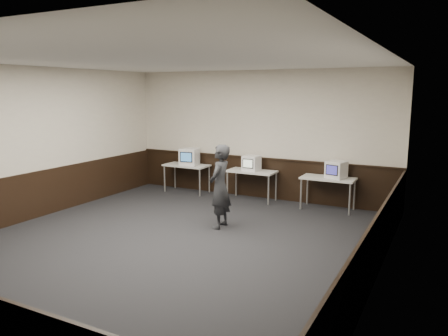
{
  "coord_description": "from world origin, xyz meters",
  "views": [
    {
      "loc": [
        4.3,
        -6.11,
        2.69
      ],
      "look_at": [
        0.27,
        1.6,
        1.15
      ],
      "focal_mm": 35.0,
      "sensor_mm": 36.0,
      "label": 1
    }
  ],
  "objects_px": {
    "emac_left": "(189,157)",
    "person": "(220,187)",
    "desk_center": "(252,173)",
    "emac_right": "(336,170)",
    "desk_right": "(328,181)",
    "desk_left": "(187,167)",
    "emac_center": "(251,163)"
  },
  "relations": [
    {
      "from": "emac_left",
      "to": "desk_center",
      "type": "bearing_deg",
      "value": -10.87
    },
    {
      "from": "desk_left",
      "to": "emac_left",
      "type": "xyz_separation_m",
      "value": [
        0.1,
        -0.02,
        0.29
      ]
    },
    {
      "from": "desk_right",
      "to": "emac_right",
      "type": "distance_m",
      "value": 0.32
    },
    {
      "from": "desk_right",
      "to": "person",
      "type": "distance_m",
      "value": 2.79
    },
    {
      "from": "emac_right",
      "to": "person",
      "type": "xyz_separation_m",
      "value": [
        -1.73,
        -2.31,
        -0.11
      ]
    },
    {
      "from": "emac_right",
      "to": "person",
      "type": "relative_size",
      "value": 0.3
    },
    {
      "from": "person",
      "to": "desk_center",
      "type": "bearing_deg",
      "value": -176.32
    },
    {
      "from": "emac_center",
      "to": "person",
      "type": "distance_m",
      "value": 2.31
    },
    {
      "from": "desk_center",
      "to": "person",
      "type": "relative_size",
      "value": 0.72
    },
    {
      "from": "desk_center",
      "to": "desk_right",
      "type": "height_order",
      "value": "same"
    },
    {
      "from": "desk_right",
      "to": "desk_left",
      "type": "bearing_deg",
      "value": 180.0
    },
    {
      "from": "desk_center",
      "to": "emac_center",
      "type": "xyz_separation_m",
      "value": [
        -0.0,
        -0.02,
        0.26
      ]
    },
    {
      "from": "desk_left",
      "to": "emac_right",
      "type": "xyz_separation_m",
      "value": [
        3.97,
        0.0,
        0.27
      ]
    },
    {
      "from": "desk_center",
      "to": "desk_right",
      "type": "bearing_deg",
      "value": 0.0
    },
    {
      "from": "emac_right",
      "to": "emac_left",
      "type": "bearing_deg",
      "value": -165.1
    },
    {
      "from": "desk_left",
      "to": "person",
      "type": "distance_m",
      "value": 3.22
    },
    {
      "from": "desk_left",
      "to": "emac_left",
      "type": "height_order",
      "value": "emac_left"
    },
    {
      "from": "desk_center",
      "to": "emac_center",
      "type": "height_order",
      "value": "emac_center"
    },
    {
      "from": "emac_center",
      "to": "person",
      "type": "xyz_separation_m",
      "value": [
        0.34,
        -2.28,
        -0.1
      ]
    },
    {
      "from": "emac_right",
      "to": "person",
      "type": "height_order",
      "value": "person"
    },
    {
      "from": "desk_right",
      "to": "emac_left",
      "type": "xyz_separation_m",
      "value": [
        -3.7,
        -0.02,
        0.29
      ]
    },
    {
      "from": "emac_left",
      "to": "person",
      "type": "relative_size",
      "value": 0.33
    },
    {
      "from": "desk_left",
      "to": "emac_left",
      "type": "distance_m",
      "value": 0.31
    },
    {
      "from": "desk_center",
      "to": "emac_right",
      "type": "bearing_deg",
      "value": 0.14
    },
    {
      "from": "desk_right",
      "to": "emac_right",
      "type": "relative_size",
      "value": 2.44
    },
    {
      "from": "desk_right",
      "to": "emac_center",
      "type": "bearing_deg",
      "value": -179.36
    },
    {
      "from": "emac_center",
      "to": "emac_right",
      "type": "height_order",
      "value": "emac_right"
    },
    {
      "from": "person",
      "to": "emac_left",
      "type": "bearing_deg",
      "value": -141.62
    },
    {
      "from": "desk_center",
      "to": "emac_right",
      "type": "height_order",
      "value": "emac_right"
    },
    {
      "from": "desk_center",
      "to": "person",
      "type": "bearing_deg",
      "value": -81.62
    },
    {
      "from": "desk_right",
      "to": "person",
      "type": "height_order",
      "value": "person"
    },
    {
      "from": "emac_left",
      "to": "emac_center",
      "type": "distance_m",
      "value": 1.8
    }
  ]
}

